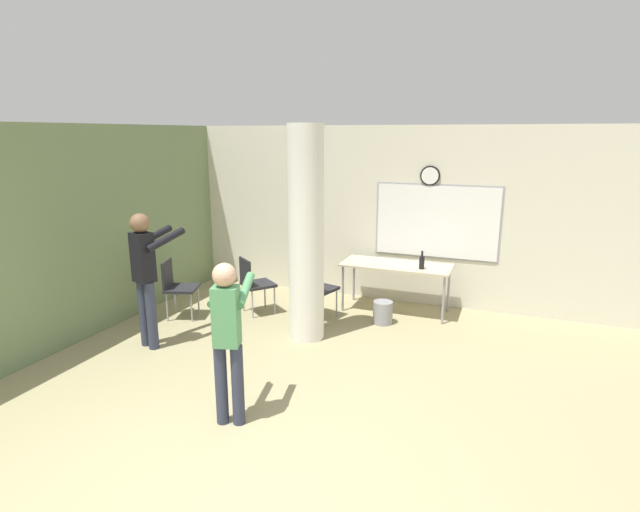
% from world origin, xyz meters
% --- Properties ---
extents(ground_plane, '(24.00, 24.00, 0.00)m').
position_xyz_m(ground_plane, '(0.00, 0.00, 0.00)').
color(ground_plane, tan).
extents(wall_left_accent, '(0.12, 7.00, 2.80)m').
position_xyz_m(wall_left_accent, '(-3.50, 2.50, 1.40)').
color(wall_left_accent, '#6B7F56').
rests_on(wall_left_accent, ground_plane).
extents(wall_back, '(8.00, 0.15, 2.80)m').
position_xyz_m(wall_back, '(0.01, 5.06, 1.40)').
color(wall_back, beige).
rests_on(wall_back, ground_plane).
extents(support_pillar, '(0.46, 0.46, 2.80)m').
position_xyz_m(support_pillar, '(-0.71, 3.07, 1.40)').
color(support_pillar, silver).
rests_on(support_pillar, ground_plane).
extents(folding_table, '(1.64, 0.67, 0.75)m').
position_xyz_m(folding_table, '(0.17, 4.49, 0.70)').
color(folding_table, beige).
rests_on(folding_table, ground_plane).
extents(bottle_on_table, '(0.08, 0.08, 0.27)m').
position_xyz_m(bottle_on_table, '(0.56, 4.36, 0.85)').
color(bottle_on_table, black).
rests_on(bottle_on_table, folding_table).
extents(waste_bin, '(0.28, 0.28, 0.33)m').
position_xyz_m(waste_bin, '(0.12, 3.93, 0.16)').
color(waste_bin, gray).
rests_on(waste_bin, ground_plane).
extents(chair_by_left_wall, '(0.56, 0.56, 0.87)m').
position_xyz_m(chair_by_left_wall, '(-2.79, 3.05, 0.51)').
color(chair_by_left_wall, '#232328').
rests_on(chair_by_left_wall, ground_plane).
extents(chair_table_left, '(0.54, 0.54, 0.87)m').
position_xyz_m(chair_table_left, '(-0.84, 3.74, 0.51)').
color(chair_table_left, '#232328').
rests_on(chair_table_left, ground_plane).
extents(chair_near_pillar, '(0.62, 0.62, 0.87)m').
position_xyz_m(chair_near_pillar, '(-1.81, 3.61, 0.51)').
color(chair_near_pillar, '#232328').
rests_on(chair_near_pillar, ground_plane).
extents(person_playing_front, '(0.46, 0.62, 1.57)m').
position_xyz_m(person_playing_front, '(-0.59, 0.93, 0.93)').
color(person_playing_front, '#2D3347').
rests_on(person_playing_front, ground_plane).
extents(person_watching_back, '(0.53, 0.69, 1.74)m').
position_xyz_m(person_watching_back, '(-2.46, 2.06, 1.02)').
color(person_watching_back, '#2D3347').
rests_on(person_watching_back, ground_plane).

